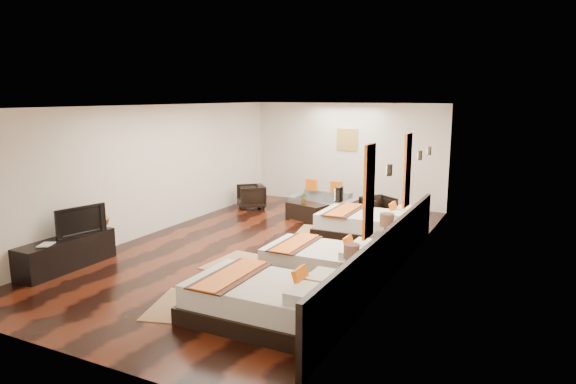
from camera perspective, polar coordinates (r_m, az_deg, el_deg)
The scene contains 30 objects.
floor at distance 10.19m, azimuth -2.72°, elevation -6.27°, with size 5.50×9.50×0.01m, color black.
ceiling at distance 9.74m, azimuth -2.87°, elevation 9.68°, with size 5.50×9.50×0.01m, color white.
back_wall at distance 14.16m, azimuth 6.68°, elevation 4.29°, with size 5.50×0.01×2.80m, color silver.
left_wall at distance 11.45m, azimuth -14.89°, elevation 2.47°, with size 0.01×9.50×2.80m, color silver.
right_wall at distance 8.87m, azimuth 12.90°, elevation 0.20°, with size 0.01×9.50×2.80m, color silver.
headboard_panel at distance 8.35m, azimuth 11.03°, elevation -7.10°, with size 0.08×6.60×0.90m, color black.
bed_near at distance 6.93m, azimuth -2.18°, elevation -12.20°, with size 2.17×1.36×0.83m.
bed_mid at distance 8.57m, azimuth 4.08°, elevation -7.82°, with size 1.96×1.23×0.75m.
bed_far at distance 10.89m, azimuth 9.30°, elevation -3.72°, with size 2.17×1.37×0.83m.
nightstand_a at distance 7.62m, azimuth 7.10°, elevation -9.91°, with size 0.44×0.44×0.86m.
nightstand_b at distance 9.31m, azimuth 10.97°, elevation -6.03°, with size 0.47×0.47×0.93m.
jute_mat_near at distance 7.67m, azimuth -12.16°, elevation -12.35°, with size 0.75×1.20×0.01m, color #9A724E.
jute_mat_mid at distance 9.34m, azimuth -6.02°, elevation -7.88°, with size 0.75×1.20×0.01m, color #9A724E.
jute_mat_far at distance 11.28m, azimuth 2.98°, elevation -4.54°, with size 0.75×1.20×0.01m, color #9A724E.
tv_console at distance 9.73m, azimuth -23.70°, elevation -6.33°, with size 0.50×1.80×0.55m, color black.
tv at distance 9.72m, azimuth -22.54°, elevation -2.96°, with size 0.92×0.12×0.53m, color black.
book at distance 9.36m, azimuth -26.21°, elevation -5.37°, with size 0.21×0.28×0.03m, color black.
figurine at distance 10.10m, azimuth -20.57°, elevation -2.77°, with size 0.36×0.36×0.38m, color brown.
sofa at distance 13.33m, azimuth 4.03°, elevation -1.03°, with size 1.78×0.70×0.52m, color slate.
armchair_left at distance 13.64m, azimuth -4.18°, elevation -0.51°, with size 0.68×0.70×0.64m, color black.
armchair_right at distance 12.30m, azimuth 10.14°, elevation -1.94°, with size 0.67×0.68×0.62m, color black.
coffee_table at distance 12.40m, azimuth 2.16°, elevation -2.20°, with size 1.00×0.50×0.40m, color black.
table_plant at distance 12.31m, azimuth 1.82°, elevation -0.73°, with size 0.23×0.20×0.26m, color #306020.
orange_panel_a at distance 7.01m, azimuth 9.13°, elevation 0.07°, with size 0.04×0.40×1.30m, color #D86014.
orange_panel_b at distance 9.11m, azimuth 13.31°, elevation 2.38°, with size 0.04×0.40×1.30m, color #D86014.
sconce_near at distance 5.97m, azimuth 5.75°, elevation -0.25°, with size 0.07×0.12×0.18m.
sconce_mid at distance 8.04m, azimuth 11.36°, elevation 2.44°, with size 0.07×0.12×0.18m.
sconce_far at distance 10.16m, azimuth 14.66°, elevation 4.02°, with size 0.07×0.12×0.18m.
sconce_lounge at distance 11.04m, azimuth 15.64°, elevation 4.49°, with size 0.07×0.12×0.18m.
gold_artwork at distance 14.10m, azimuth 6.69°, elevation 5.90°, with size 0.60×0.04×0.60m, color #AD873F.
Camera 1 is at (4.78, -8.48, 2.99)m, focal length 31.52 mm.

